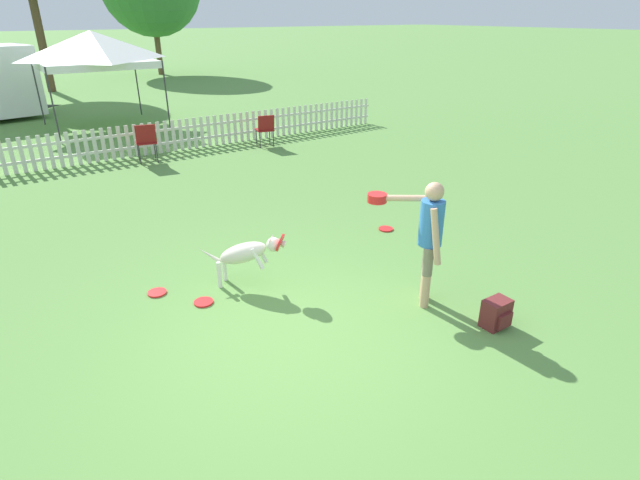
% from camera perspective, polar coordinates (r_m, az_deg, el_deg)
% --- Properties ---
extents(ground_plane, '(240.00, 240.00, 0.00)m').
position_cam_1_polar(ground_plane, '(5.65, -3.31, -10.98)').
color(ground_plane, '#5B8C42').
extents(handler_person, '(0.62, 1.03, 1.56)m').
position_cam_1_polar(handler_person, '(5.96, 12.03, 1.20)').
color(handler_person, tan).
rests_on(handler_person, ground_plane).
extents(leaping_dog, '(0.94, 0.92, 0.78)m').
position_cam_1_polar(leaping_dog, '(6.44, -8.37, -1.44)').
color(leaping_dog, beige).
rests_on(leaping_dog, ground_plane).
extents(frisbee_near_handler, '(0.24, 0.24, 0.02)m').
position_cam_1_polar(frisbee_near_handler, '(6.76, -18.12, -5.74)').
color(frisbee_near_handler, red).
rests_on(frisbee_near_handler, ground_plane).
extents(frisbee_near_dog, '(0.24, 0.24, 0.02)m').
position_cam_1_polar(frisbee_near_dog, '(8.35, 7.53, 1.27)').
color(frisbee_near_dog, red).
rests_on(frisbee_near_dog, ground_plane).
extents(frisbee_midfield, '(0.24, 0.24, 0.02)m').
position_cam_1_polar(frisbee_midfield, '(6.39, -13.16, -6.93)').
color(frisbee_midfield, red).
rests_on(frisbee_midfield, ground_plane).
extents(backpack_on_grass, '(0.31, 0.26, 0.34)m').
position_cam_1_polar(backpack_on_grass, '(6.06, 19.52, -7.94)').
color(backpack_on_grass, maroon).
rests_on(backpack_on_grass, ground_plane).
extents(picket_fence, '(16.29, 0.04, 0.80)m').
position_cam_1_polar(picket_fence, '(13.24, -23.51, 9.96)').
color(picket_fence, silver).
rests_on(picket_fence, ground_plane).
extents(folding_chair_blue_left, '(0.53, 0.55, 0.93)m').
position_cam_1_polar(folding_chair_blue_left, '(12.66, -19.27, 10.79)').
color(folding_chair_blue_left, '#333338').
rests_on(folding_chair_blue_left, ground_plane).
extents(folding_chair_center, '(0.52, 0.54, 0.85)m').
position_cam_1_polar(folding_chair_center, '(13.63, -6.27, 12.65)').
color(folding_chair_center, '#333338').
rests_on(folding_chair_center, ground_plane).
extents(canopy_tent_main, '(3.12, 3.12, 2.82)m').
position_cam_1_polar(canopy_tent_main, '(17.16, -24.55, 19.26)').
color(canopy_tent_main, '#333338').
rests_on(canopy_tent_main, ground_plane).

